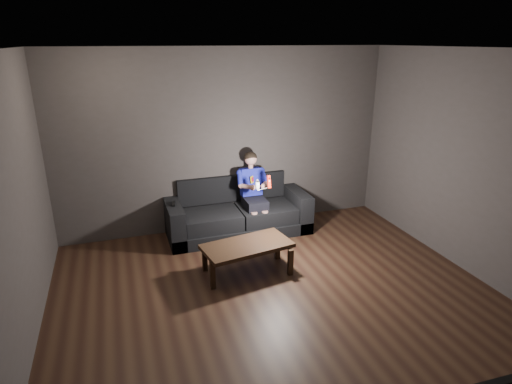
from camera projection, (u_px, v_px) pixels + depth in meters
name	position (u px, v px, depth m)	size (l,w,h in m)	color
floor	(288.00, 314.00, 4.59)	(5.00, 5.00, 0.00)	black
back_wall	(226.00, 141.00, 6.37)	(5.00, 0.04, 2.70)	#393331
front_wall	(512.00, 379.00, 1.90)	(5.00, 0.04, 2.70)	#393331
left_wall	(2.00, 230.00, 3.39)	(0.04, 5.00, 2.70)	#393331
right_wall	(494.00, 172.00, 4.88)	(0.04, 5.00, 2.70)	#393331
ceiling	(296.00, 49.00, 3.68)	(5.00, 5.00, 0.02)	beige
sofa	(237.00, 215.00, 6.50)	(2.12, 0.91, 0.82)	black
child	(253.00, 187.00, 6.37)	(0.47, 0.57, 1.14)	black
wii_remote_red	(269.00, 182.00, 5.93)	(0.05, 0.07, 0.18)	red
nunchuk_white	(257.00, 185.00, 5.90)	(0.08, 0.11, 0.16)	white
wii_remote_black	(173.00, 204.00, 6.03)	(0.06, 0.17, 0.03)	black
coffee_table	(247.00, 248.00, 5.30)	(1.16, 0.72, 0.40)	black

